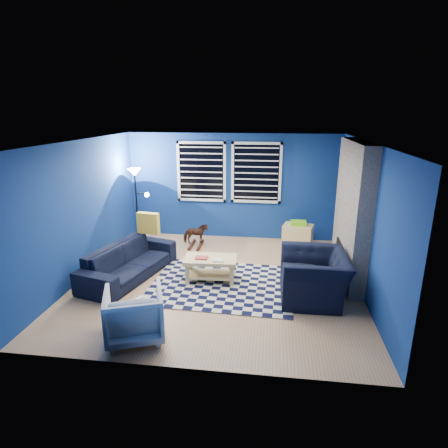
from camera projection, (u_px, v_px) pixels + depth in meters
name	position (u px, v px, depth m)	size (l,w,h in m)	color
floor	(218.00, 280.00, 6.90)	(5.00, 5.00, 0.00)	tan
ceiling	(217.00, 142.00, 6.17)	(5.00, 5.00, 0.00)	white
wall_back	(233.00, 187.00, 8.91)	(5.00, 5.00, 0.00)	navy
wall_left	(83.00, 210.00, 6.85)	(5.00, 5.00, 0.00)	navy
wall_right	(366.00, 220.00, 6.22)	(5.00, 5.00, 0.00)	navy
fireplace	(351.00, 215.00, 6.73)	(0.65, 2.00, 2.50)	gray
window_left	(201.00, 172.00, 8.86)	(1.17, 0.06, 1.42)	black
window_right	(256.00, 173.00, 8.70)	(1.17, 0.06, 1.42)	black
tv	(343.00, 187.00, 8.08)	(0.07, 1.00, 0.58)	black
rug	(222.00, 284.00, 6.71)	(2.50, 2.00, 0.02)	black
sofa	(129.00, 261.00, 6.95)	(0.82, 2.11, 0.62)	black
armchair_big	(314.00, 276.00, 6.13)	(1.05, 1.20, 0.78)	black
armchair_bent	(134.00, 314.00, 5.06)	(0.76, 0.78, 0.71)	gray
rocking_horse	(196.00, 234.00, 8.51)	(0.55, 0.25, 0.46)	#412714
coffee_table	(211.00, 264.00, 6.77)	(0.96, 0.59, 0.47)	#DEC27D
cabinet	(298.00, 236.00, 8.46)	(0.73, 0.57, 0.62)	#DEC27D
floor_lamp	(136.00, 183.00, 8.45)	(0.48, 0.29, 1.74)	black
throw_pillow	(148.00, 223.00, 7.50)	(0.45, 0.13, 0.42)	yellow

